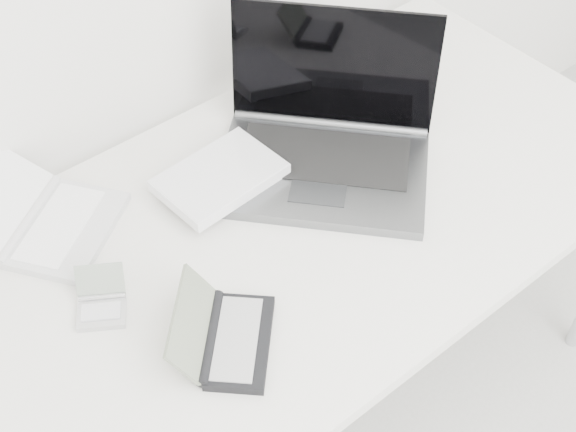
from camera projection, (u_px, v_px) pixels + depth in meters
desk at (287, 234)px, 1.62m from camera, size 1.60×0.80×0.73m
laptop_large at (306, 148)px, 1.65m from camera, size 0.59×0.54×0.29m
netbook_open_white at (46, 221)px, 1.55m from camera, size 0.36×0.38×0.09m
pda_silver at (101, 304)px, 1.42m from camera, size 0.13×0.13×0.06m
palmtop_charcoal at (227, 337)px, 1.36m from camera, size 0.25×0.25×0.09m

